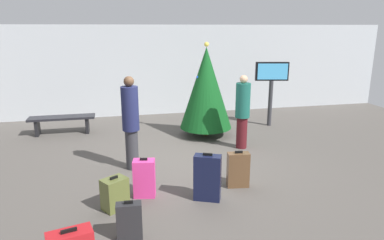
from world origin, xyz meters
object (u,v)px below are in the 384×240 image
at_px(holiday_tree, 206,88).
at_px(waiting_bench, 62,121).
at_px(suitcase_3, 207,178).
at_px(suitcase_0, 129,221).
at_px(suitcase_1, 144,178).
at_px(suitcase_4, 238,170).
at_px(suitcase_5, 115,194).
at_px(traveller_1, 131,121).
at_px(flight_info_kiosk, 271,81).
at_px(traveller_0, 243,110).

relative_size(holiday_tree, waiting_bench, 1.43).
xyz_separation_m(waiting_bench, suitcase_3, (2.84, -4.40, 0.02)).
bearing_deg(suitcase_0, suitcase_1, 75.54).
bearing_deg(suitcase_4, holiday_tree, 86.11).
relative_size(suitcase_0, suitcase_5, 1.01).
bearing_deg(waiting_bench, traveller_1, -58.70).
bearing_deg(suitcase_1, suitcase_3, -19.16).
relative_size(suitcase_1, suitcase_5, 1.25).
bearing_deg(traveller_1, suitcase_5, -102.66).
relative_size(flight_info_kiosk, traveller_0, 1.06).
distance_m(waiting_bench, suitcase_1, 4.45).
xyz_separation_m(traveller_0, suitcase_4, (-0.79, -1.95, -0.60)).
xyz_separation_m(holiday_tree, suitcase_3, (-0.87, -3.44, -0.88)).
xyz_separation_m(traveller_1, suitcase_0, (-0.17, -2.43, -0.74)).
bearing_deg(suitcase_3, suitcase_1, 160.84).
bearing_deg(suitcase_1, traveller_0, 38.62).
xyz_separation_m(holiday_tree, suitcase_0, (-2.18, -4.27, -1.01)).
relative_size(flight_info_kiosk, suitcase_0, 3.31).
distance_m(waiting_bench, suitcase_5, 4.58).
height_order(traveller_0, traveller_1, traveller_1).
height_order(holiday_tree, traveller_0, holiday_tree).
bearing_deg(suitcase_5, suitcase_3, -0.84).
bearing_deg(suitcase_5, suitcase_4, 8.89).
relative_size(waiting_bench, suitcase_4, 2.51).
bearing_deg(suitcase_4, suitcase_0, -148.88).
distance_m(flight_info_kiosk, suitcase_1, 5.44).
height_order(suitcase_1, suitcase_4, suitcase_1).
relative_size(traveller_0, suitcase_1, 2.52).
bearing_deg(suitcase_3, suitcase_0, -147.56).
bearing_deg(flight_info_kiosk, suitcase_3, -126.40).
height_order(suitcase_3, suitcase_5, suitcase_3).
distance_m(suitcase_1, suitcase_5, 0.59).
distance_m(traveller_0, suitcase_4, 2.19).
xyz_separation_m(traveller_1, suitcase_1, (0.13, -1.25, -0.67)).
height_order(flight_info_kiosk, traveller_1, traveller_1).
relative_size(waiting_bench, traveller_0, 0.98).
distance_m(suitcase_0, suitcase_5, 0.87).
relative_size(traveller_0, suitcase_0, 3.11).
bearing_deg(traveller_0, suitcase_1, -141.38).
height_order(holiday_tree, suitcase_1, holiday_tree).
height_order(suitcase_0, suitcase_5, suitcase_0).
xyz_separation_m(suitcase_0, suitcase_4, (1.97, 1.19, 0.06)).
xyz_separation_m(flight_info_kiosk, traveller_0, (-1.48, -1.66, -0.38)).
bearing_deg(suitcase_3, waiting_bench, 122.83).
xyz_separation_m(waiting_bench, traveller_0, (4.29, -2.09, 0.55)).
xyz_separation_m(suitcase_0, suitcase_1, (0.30, 1.18, 0.06)).
bearing_deg(suitcase_1, suitcase_4, 0.37).
xyz_separation_m(holiday_tree, flight_info_kiosk, (2.06, 0.54, 0.03)).
bearing_deg(suitcase_0, traveller_1, 86.02).
bearing_deg(traveller_1, traveller_0, 15.30).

